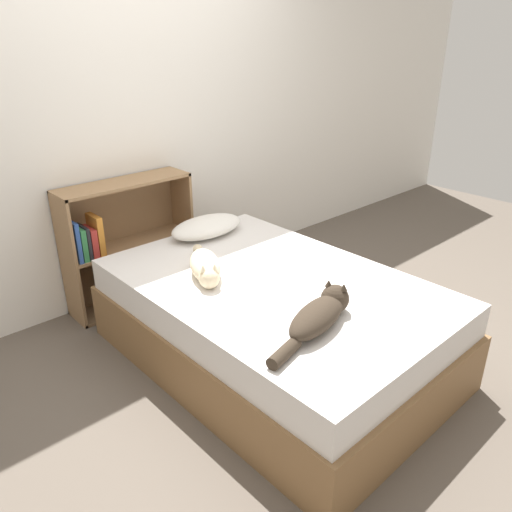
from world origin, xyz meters
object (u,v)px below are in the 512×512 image
(cat_dark, at_px, (320,314))
(cat_light, at_px, (205,266))
(bed, at_px, (273,321))
(bookshelf, at_px, (122,241))
(pillow, at_px, (207,227))

(cat_dark, bearing_deg, cat_light, 82.70)
(bed, xyz_separation_m, bookshelf, (-0.26, 1.21, 0.20))
(bed, height_order, cat_light, cat_light)
(pillow, xyz_separation_m, bookshelf, (-0.40, 0.43, -0.12))
(cat_dark, relative_size, bookshelf, 0.70)
(cat_dark, bearing_deg, pillow, 63.04)
(pillow, bearing_deg, bed, -100.25)
(bed, bearing_deg, cat_dark, -109.36)
(pillow, bearing_deg, bookshelf, 133.24)
(pillow, bearing_deg, cat_light, -128.29)
(bed, relative_size, cat_light, 3.87)
(cat_light, distance_m, cat_dark, 0.76)
(bookshelf, bearing_deg, cat_light, -88.66)
(pillow, xyz_separation_m, cat_dark, (-0.30, -1.24, -0.00))
(bed, height_order, pillow, pillow)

